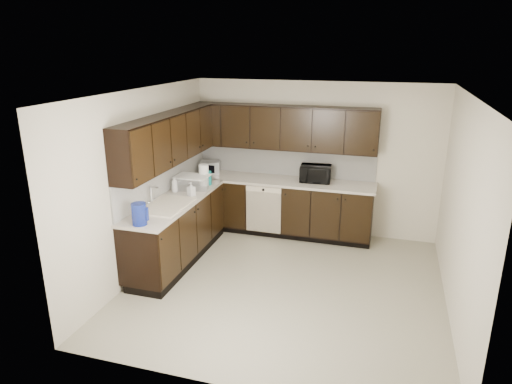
% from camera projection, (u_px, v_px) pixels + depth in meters
% --- Properties ---
extents(floor, '(4.00, 4.00, 0.00)m').
position_uv_depth(floor, '(285.00, 285.00, 6.04)').
color(floor, '#9B9680').
rests_on(floor, ground).
extents(ceiling, '(4.00, 4.00, 0.00)m').
position_uv_depth(ceiling, '(290.00, 93.00, 5.27)').
color(ceiling, white).
rests_on(ceiling, wall_back).
extents(wall_back, '(4.00, 0.02, 2.50)m').
position_uv_depth(wall_back, '(315.00, 159.00, 7.48)').
color(wall_back, beige).
rests_on(wall_back, floor).
extents(wall_left, '(0.02, 4.00, 2.50)m').
position_uv_depth(wall_left, '(144.00, 182.00, 6.20)').
color(wall_left, beige).
rests_on(wall_left, floor).
extents(wall_right, '(0.02, 4.00, 2.50)m').
position_uv_depth(wall_right, '(461.00, 212.00, 5.11)').
color(wall_right, beige).
rests_on(wall_right, floor).
extents(wall_front, '(4.00, 0.02, 2.50)m').
position_uv_depth(wall_front, '(234.00, 267.00, 3.83)').
color(wall_front, beige).
rests_on(wall_front, floor).
extents(lower_cabinets, '(3.00, 2.80, 0.90)m').
position_uv_depth(lower_cabinets, '(240.00, 219.00, 7.20)').
color(lower_cabinets, black).
rests_on(lower_cabinets, floor).
extents(countertop, '(3.03, 2.83, 0.04)m').
position_uv_depth(countertop, '(239.00, 188.00, 7.04)').
color(countertop, '#BAB0A3').
rests_on(countertop, lower_cabinets).
extents(backsplash, '(3.00, 2.80, 0.48)m').
position_uv_depth(backsplash, '(231.00, 168.00, 7.21)').
color(backsplash, silver).
rests_on(backsplash, countertop).
extents(upper_cabinets, '(3.00, 2.80, 0.70)m').
position_uv_depth(upper_cabinets, '(235.00, 132.00, 6.89)').
color(upper_cabinets, black).
rests_on(upper_cabinets, wall_back).
extents(dishwasher, '(0.58, 0.04, 0.78)m').
position_uv_depth(dishwasher, '(264.00, 207.00, 7.35)').
color(dishwasher, beige).
rests_on(dishwasher, lower_cabinets).
extents(sink, '(0.54, 0.82, 0.42)m').
position_uv_depth(sink, '(166.00, 210.00, 6.21)').
color(sink, beige).
rests_on(sink, countertop).
extents(microwave, '(0.50, 0.36, 0.27)m').
position_uv_depth(microwave, '(315.00, 174.00, 7.27)').
color(microwave, black).
rests_on(microwave, countertop).
extents(soap_bottle_a, '(0.12, 0.12, 0.20)m').
position_uv_depth(soap_bottle_a, '(191.00, 189.00, 6.60)').
color(soap_bottle_a, gray).
rests_on(soap_bottle_a, countertop).
extents(soap_bottle_b, '(0.11, 0.11, 0.24)m').
position_uv_depth(soap_bottle_b, '(174.00, 184.00, 6.77)').
color(soap_bottle_b, gray).
rests_on(soap_bottle_b, countertop).
extents(toaster_oven, '(0.38, 0.32, 0.20)m').
position_uv_depth(toaster_oven, '(210.00, 167.00, 7.79)').
color(toaster_oven, '#B8B9BB').
rests_on(toaster_oven, countertop).
extents(storage_bin, '(0.56, 0.47, 0.19)m').
position_uv_depth(storage_bin, '(192.00, 182.00, 6.96)').
color(storage_bin, silver).
rests_on(storage_bin, countertop).
extents(blue_pitcher, '(0.24, 0.24, 0.27)m').
position_uv_depth(blue_pitcher, '(139.00, 214.00, 5.53)').
color(blue_pitcher, navy).
rests_on(blue_pitcher, countertop).
extents(teal_tumbler, '(0.11, 0.11, 0.22)m').
position_uv_depth(teal_tumbler, '(208.00, 178.00, 7.12)').
color(teal_tumbler, '#0B7E7F').
rests_on(teal_tumbler, countertop).
extents(paper_towel_roll, '(0.20, 0.20, 0.33)m').
position_uv_depth(paper_towel_roll, '(204.00, 175.00, 7.07)').
color(paper_towel_roll, white).
rests_on(paper_towel_roll, countertop).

